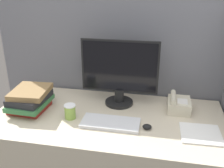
{
  "coord_description": "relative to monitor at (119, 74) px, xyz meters",
  "views": [
    {
      "loc": [
        0.33,
        -1.12,
        1.61
      ],
      "look_at": [
        0.02,
        0.42,
        0.95
      ],
      "focal_mm": 42.0,
      "sensor_mm": 36.0,
      "label": 1
    }
  ],
  "objects": [
    {
      "name": "cubicle_panel_rear",
      "position": [
        -0.04,
        0.22,
        -0.17
      ],
      "size": [
        1.94,
        0.04,
        1.58
      ],
      "color": "slate",
      "rests_on": "ground_plane"
    },
    {
      "name": "monitor",
      "position": [
        0.0,
        0.0,
        0.0
      ],
      "size": [
        0.55,
        0.2,
        0.47
      ],
      "color": "black",
      "rests_on": "desk"
    },
    {
      "name": "paper_pile",
      "position": [
        0.54,
        -0.31,
        -0.23
      ],
      "size": [
        0.24,
        0.23,
        0.01
      ],
      "color": "white",
      "rests_on": "desk"
    },
    {
      "name": "mouse",
      "position": [
        0.23,
        -0.31,
        -0.22
      ],
      "size": [
        0.06,
        0.05,
        0.03
      ],
      "color": "black",
      "rests_on": "desk"
    },
    {
      "name": "book_stack",
      "position": [
        -0.59,
        -0.22,
        -0.15
      ],
      "size": [
        0.26,
        0.31,
        0.15
      ],
      "color": "maroon",
      "rests_on": "desk"
    },
    {
      "name": "desk",
      "position": [
        -0.04,
        -0.2,
        -0.6
      ],
      "size": [
        1.54,
        0.76,
        0.73
      ],
      "color": "beige",
      "rests_on": "ground_plane"
    },
    {
      "name": "coffee_cup",
      "position": [
        -0.28,
        -0.27,
        -0.18
      ],
      "size": [
        0.08,
        0.08,
        0.1
      ],
      "color": "#8CB247",
      "rests_on": "desk"
    },
    {
      "name": "desk_telephone",
      "position": [
        0.42,
        -0.03,
        -0.19
      ],
      "size": [
        0.15,
        0.18,
        0.12
      ],
      "color": "beige",
      "rests_on": "desk"
    },
    {
      "name": "keyboard",
      "position": [
        -0.0,
        -0.3,
        -0.22
      ],
      "size": [
        0.37,
        0.17,
        0.02
      ],
      "color": "silver",
      "rests_on": "desk"
    }
  ]
}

